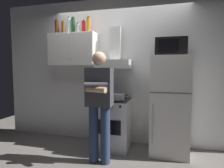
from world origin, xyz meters
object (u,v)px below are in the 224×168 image
Objects in this scene: microwave at (171,47)px; bottle_beer_brown at (63,28)px; refrigerator at (169,105)px; bottle_canister_steel at (78,28)px; bottle_wine_green at (73,26)px; bottle_liquor_amber at (89,25)px; cooking_pot at (119,97)px; bottle_rum_dark at (57,27)px; range_hood at (115,57)px; upper_cabinet at (73,50)px; bottle_soda_red at (84,27)px; bottle_vodka_clear at (69,26)px; stove_oven at (113,123)px; person_standing at (99,103)px.

bottle_beer_brown is (-1.97, 0.14, 0.43)m from microwave.
bottle_canister_steel reaches higher than refrigerator.
bottle_wine_green reaches higher than bottle_beer_brown.
bottle_liquor_amber reaches higher than bottle_beer_brown.
bottle_rum_dark is (-1.26, 0.23, 1.26)m from cooking_pot.
cooking_pot is at bearing -62.12° from range_hood.
bottle_canister_steel is at bearing 176.02° from refrigerator.
bottle_wine_green is (-1.74, 0.09, 0.45)m from microwave.
refrigerator is at bearing -2.95° from bottle_rum_dark.
upper_cabinet is at bearing 121.24° from bottle_wine_green.
upper_cabinet is at bearing 165.27° from cooking_pot.
upper_cabinet is 2.92× the size of cooking_pot.
bottle_soda_red is at bearing 174.70° from bottle_liquor_amber.
bottle_vodka_clear is (-0.38, -0.03, 0.00)m from bottle_liquor_amber.
bottle_canister_steel is (-1.65, 0.11, 1.34)m from refrigerator.
bottle_soda_red is 0.11m from bottle_canister_steel.
refrigerator is 2.30m from bottle_vodka_clear.
bottle_soda_red is at bearing 21.38° from bottle_canister_steel.
stove_oven is at bearing -90.00° from range_hood.
refrigerator is 5.23× the size of bottle_vodka_clear.
bottle_wine_green and bottle_liquor_amber have the same top height.
bottle_soda_red is 0.43m from bottle_beer_brown.
stove_oven is 0.55× the size of refrigerator.
bottle_rum_dark reaches higher than range_hood.
bottle_rum_dark is at bearing -176.91° from upper_cabinet.
upper_cabinet is 0.48m from bottle_beer_brown.
microwave is 1.57× the size of bottle_vodka_clear.
bottle_wine_green is at bearing -178.63° from range_hood.
range_hood is at bearing 173.54° from microwave.
bottle_liquor_amber is at bearing -1.84° from bottle_beer_brown.
bottle_rum_dark reaches higher than bottle_beer_brown.
bottle_vodka_clear reaches higher than bottle_canister_steel.
bottle_wine_green reaches higher than range_hood.
stove_oven is 3.59× the size of bottle_soda_red.
refrigerator is 1.17m from person_standing.
bottle_soda_red reaches higher than stove_oven.
range_hood is 1.27m from bottle_rum_dark.
bottle_wine_green is 1.56× the size of bottle_canister_steel.
upper_cabinet is 0.81m from range_hood.
range_hood is at bearing 117.88° from cooking_pot.
bottle_soda_red reaches higher than bottle_canister_steel.
bottle_soda_red is at bearing 125.89° from person_standing.
stove_oven is 1.17× the size of range_hood.
bottle_soda_red is (0.28, 0.04, -0.03)m from bottle_vodka_clear.
bottle_rum_dark reaches higher than refrigerator.
cooking_pot is at bearing -171.68° from refrigerator.
bottle_soda_red is at bearing 174.38° from refrigerator.
microwave is 1.89m from bottle_vodka_clear.
bottle_soda_red is at bearing 4.93° from bottle_rum_dark.
person_standing is 1.65m from bottle_wine_green.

